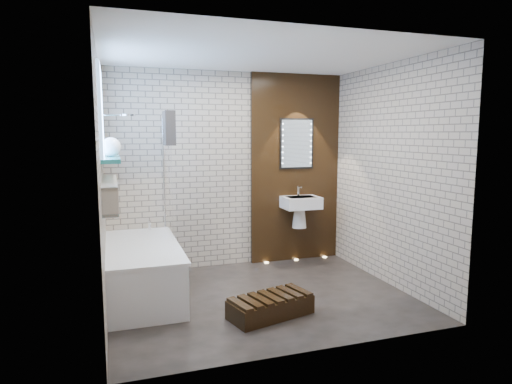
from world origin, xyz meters
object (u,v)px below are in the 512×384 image
object	(u,v)px
led_mirror	(297,144)
walnut_step	(270,307)
bathtub	(142,270)
bath_screen	(168,177)
washbasin	(301,207)

from	to	relation	value
led_mirror	walnut_step	xyz separation A→B (m)	(-1.02, -1.76, -1.56)
bathtub	bath_screen	bearing A→B (deg)	51.10
led_mirror	bath_screen	bearing A→B (deg)	-169.34
bathtub	walnut_step	distance (m)	1.52
bathtub	led_mirror	world-z (taller)	led_mirror
walnut_step	washbasin	bearing A→B (deg)	57.42
bathtub	walnut_step	bearing A→B (deg)	-40.15
walnut_step	bathtub	bearing A→B (deg)	139.85
washbasin	led_mirror	bearing A→B (deg)	90.00
bathtub	washbasin	xyz separation A→B (m)	(2.17, 0.62, 0.50)
walnut_step	led_mirror	bearing A→B (deg)	59.82
bathtub	walnut_step	size ratio (longest dim) A/B	2.11
bath_screen	led_mirror	bearing A→B (deg)	10.66
bathtub	led_mirror	bearing A→B (deg)	19.78
bathtub	led_mirror	size ratio (longest dim) A/B	2.49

